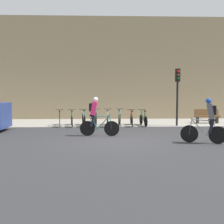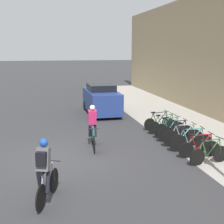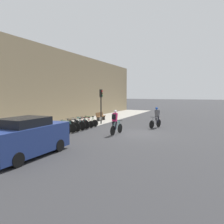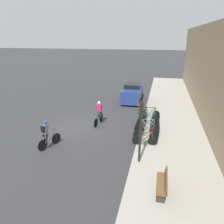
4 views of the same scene
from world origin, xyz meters
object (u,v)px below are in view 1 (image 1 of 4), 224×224
at_px(cyclist_pink, 96,115).
at_px(parked_bike_2, 84,119).
at_px(parked_bike_1, 72,119).
at_px(parked_bike_0, 60,120).
at_px(parked_bike_5, 120,119).
at_px(parked_bike_7, 143,119).
at_px(traffic_light_pole, 178,86).
at_px(bench, 207,116).
at_px(parked_bike_3, 96,119).
at_px(cyclist_grey, 208,120).
at_px(parked_bike_6, 132,119).
at_px(parked_bike_4, 108,119).

height_order(cyclist_pink, parked_bike_2, cyclist_pink).
height_order(cyclist_pink, parked_bike_1, cyclist_pink).
height_order(parked_bike_0, parked_bike_1, same).
height_order(parked_bike_5, parked_bike_7, parked_bike_5).
bearing_deg(traffic_light_pole, bench, 28.80).
bearing_deg(parked_bike_2, parked_bike_3, 0.00).
relative_size(parked_bike_7, traffic_light_pole, 0.47).
bearing_deg(bench, cyclist_grey, -110.39).
bearing_deg(parked_bike_6, parked_bike_0, 179.99).
relative_size(parked_bike_2, bench, 1.03).
relative_size(parked_bike_1, parked_bike_4, 0.95).
xyz_separation_m(parked_bike_0, parked_bike_5, (3.53, 0.00, 0.03)).
relative_size(cyclist_pink, parked_bike_6, 1.09).
bearing_deg(traffic_light_pole, parked_bike_0, 178.84).
bearing_deg(parked_bike_3, parked_bike_0, -179.96).
distance_m(parked_bike_3, parked_bike_5, 1.41).
relative_size(parked_bike_0, parked_bike_1, 0.97).
bearing_deg(parked_bike_2, parked_bike_6, -0.05).
height_order(parked_bike_2, traffic_light_pole, traffic_light_pole).
bearing_deg(parked_bike_6, traffic_light_pole, -2.97).
distance_m(parked_bike_2, parked_bike_4, 1.41).
distance_m(parked_bike_4, bench, 6.46).
relative_size(parked_bike_0, parked_bike_3, 0.96).
distance_m(parked_bike_1, parked_bike_4, 2.12).
relative_size(parked_bike_2, parked_bike_7, 1.02).
bearing_deg(parked_bike_7, cyclist_grey, -73.09).
height_order(parked_bike_2, parked_bike_7, parked_bike_2).
relative_size(cyclist_grey, parked_bike_4, 1.02).
relative_size(cyclist_pink, bench, 1.15).
bearing_deg(parked_bike_2, bench, 8.09).
xyz_separation_m(parked_bike_7, bench, (4.24, 1.11, 0.09)).
bearing_deg(bench, parked_bike_2, -171.91).
relative_size(cyclist_grey, parked_bike_3, 1.06).
xyz_separation_m(parked_bike_0, parked_bike_7, (4.94, 0.00, -0.00)).
bearing_deg(bench, cyclist_pink, -145.44).
bearing_deg(parked_bike_7, cyclist_pink, -126.55).
relative_size(cyclist_grey, parked_bike_6, 1.08).
bearing_deg(traffic_light_pole, parked_bike_2, 178.53).
relative_size(parked_bike_5, bench, 1.11).
bearing_deg(parked_bike_6, parked_bike_2, 179.95).
bearing_deg(bench, parked_bike_7, -165.38).
bearing_deg(bench, parked_bike_5, -168.94).
relative_size(parked_bike_1, traffic_light_pole, 0.49).
bearing_deg(cyclist_grey, parked_bike_1, 136.43).
distance_m(parked_bike_3, parked_bike_4, 0.71).
xyz_separation_m(cyclist_pink, parked_bike_1, (-1.49, 3.71, -0.56)).
xyz_separation_m(parked_bike_1, parked_bike_5, (2.82, 0.00, 0.03)).
bearing_deg(parked_bike_2, cyclist_pink, -78.09).
distance_m(cyclist_grey, parked_bike_6, 6.19).
bearing_deg(parked_bike_1, parked_bike_0, 179.96).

